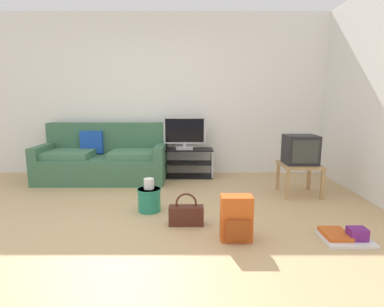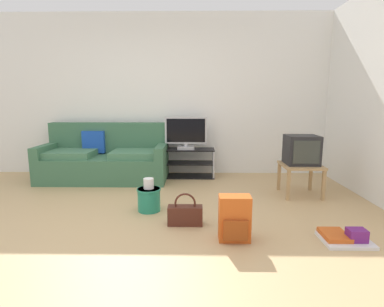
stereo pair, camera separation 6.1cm
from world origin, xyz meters
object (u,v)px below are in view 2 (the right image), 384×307
at_px(crt_tv, 302,150).
at_px(floor_tray, 345,237).
at_px(handbag, 185,214).
at_px(cleaning_bucket, 149,198).
at_px(flat_tv, 186,133).
at_px(backpack, 235,219).
at_px(side_table, 301,169).
at_px(couch, 106,159).
at_px(tv_stand, 186,163).

xyz_separation_m(crt_tv, floor_tray, (-0.05, -1.41, -0.58)).
height_order(handbag, cleaning_bucket, cleaning_bucket).
xyz_separation_m(flat_tv, backpack, (0.53, -2.31, -0.53)).
height_order(flat_tv, side_table, flat_tv).
relative_size(crt_tv, handbag, 1.16).
xyz_separation_m(backpack, floor_tray, (1.00, -0.02, -0.16)).
relative_size(couch, crt_tv, 4.79).
distance_m(couch, backpack, 2.84).
xyz_separation_m(couch, handbag, (1.36, -1.83, -0.21)).
bearing_deg(flat_tv, crt_tv, -30.33).
bearing_deg(flat_tv, handbag, -88.17).
xyz_separation_m(handbag, floor_tray, (1.47, -0.36, -0.07)).
bearing_deg(tv_stand, cleaning_bucket, -103.15).
distance_m(handbag, cleaning_bucket, 0.59).
height_order(couch, side_table, couch).
height_order(couch, floor_tray, couch).
bearing_deg(crt_tv, couch, 164.81).
xyz_separation_m(couch, side_table, (2.88, -0.80, 0.03)).
bearing_deg(floor_tray, tv_stand, 123.02).
height_order(couch, crt_tv, couch).
relative_size(cleaning_bucket, floor_tray, 0.91).
bearing_deg(flat_tv, floor_tray, -56.73).
distance_m(crt_tv, cleaning_bucket, 2.11).
height_order(side_table, backpack, side_table).
height_order(backpack, floor_tray, backpack).
relative_size(side_table, crt_tv, 1.23).
xyz_separation_m(side_table, crt_tv, (0.00, 0.02, 0.26)).
relative_size(tv_stand, crt_tv, 2.27).
bearing_deg(tv_stand, couch, -172.78).
bearing_deg(side_table, couch, 164.52).
distance_m(crt_tv, floor_tray, 1.52).
xyz_separation_m(handbag, cleaning_bucket, (-0.44, 0.39, 0.05)).
bearing_deg(tv_stand, side_table, -31.37).
distance_m(couch, crt_tv, 3.00).
distance_m(tv_stand, crt_tv, 1.88).
height_order(flat_tv, backpack, flat_tv).
bearing_deg(handbag, couch, 126.74).
bearing_deg(crt_tv, flat_tv, 149.67).
height_order(backpack, handbag, backpack).
bearing_deg(floor_tray, side_table, 87.99).
bearing_deg(floor_tray, crt_tv, 88.01).
bearing_deg(side_table, floor_tray, -92.01).
relative_size(backpack, floor_tray, 0.99).
bearing_deg(flat_tv, side_table, -30.77).
distance_m(couch, side_table, 2.99).
bearing_deg(backpack, flat_tv, 127.27).
bearing_deg(handbag, cleaning_bucket, 137.80).
bearing_deg(cleaning_bucket, couch, 122.94).
xyz_separation_m(flat_tv, side_table, (1.58, -0.94, -0.38)).
bearing_deg(handbag, floor_tray, -13.87).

